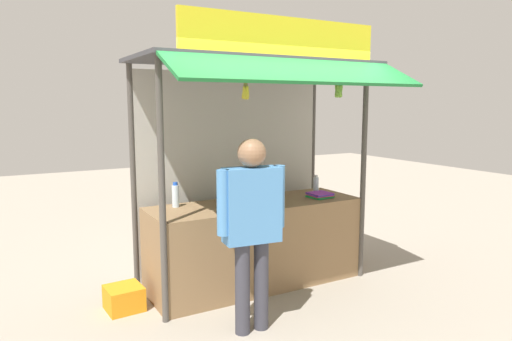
% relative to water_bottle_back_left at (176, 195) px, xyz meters
% --- Properties ---
extents(ground_plane, '(20.00, 20.00, 0.00)m').
position_rel_water_bottle_back_left_xyz_m(ground_plane, '(0.82, -0.22, -1.03)').
color(ground_plane, '#9E9384').
extents(stall_counter, '(2.32, 0.77, 0.91)m').
position_rel_water_bottle_back_left_xyz_m(stall_counter, '(0.82, -0.22, -0.58)').
color(stall_counter, olive).
rests_on(stall_counter, ground).
extents(stall_structure, '(2.52, 1.69, 2.76)m').
position_rel_water_bottle_back_left_xyz_m(stall_structure, '(0.82, -0.06, 0.66)').
color(stall_structure, '#4C4742').
rests_on(stall_structure, ground).
extents(water_bottle_back_left, '(0.07, 0.07, 0.26)m').
position_rel_water_bottle_back_left_xyz_m(water_bottle_back_left, '(0.00, 0.00, 0.00)').
color(water_bottle_back_left, silver).
rests_on(water_bottle_back_left, stall_counter).
extents(water_bottle_mid_right, '(0.06, 0.06, 0.22)m').
position_rel_water_bottle_back_left_xyz_m(water_bottle_mid_right, '(1.68, -0.14, -0.02)').
color(water_bottle_mid_right, silver).
rests_on(water_bottle_mid_right, stall_counter).
extents(water_bottle_mid_left, '(0.07, 0.07, 0.25)m').
position_rel_water_bottle_back_left_xyz_m(water_bottle_mid_left, '(0.86, -0.13, -0.01)').
color(water_bottle_mid_left, silver).
rests_on(water_bottle_mid_left, stall_counter).
extents(water_bottle_far_left, '(0.08, 0.08, 0.30)m').
position_rel_water_bottle_back_left_xyz_m(water_bottle_far_left, '(0.51, -0.14, 0.02)').
color(water_bottle_far_left, silver).
rests_on(water_bottle_far_left, stall_counter).
extents(magazine_stack_left, '(0.24, 0.29, 0.05)m').
position_rel_water_bottle_back_left_xyz_m(magazine_stack_left, '(0.81, -0.35, -0.10)').
color(magazine_stack_left, black).
rests_on(magazine_stack_left, stall_counter).
extents(magazine_stack_far_right, '(0.26, 0.27, 0.06)m').
position_rel_water_bottle_back_left_xyz_m(magazine_stack_far_right, '(1.59, -0.34, -0.09)').
color(magazine_stack_far_right, green).
rests_on(magazine_stack_far_right, stall_counter).
extents(banana_bunch_rightmost, '(0.11, 0.10, 0.26)m').
position_rel_water_bottle_back_left_xyz_m(banana_bunch_rightmost, '(1.52, -0.71, 1.06)').
color(banana_bunch_rightmost, '#332D23').
extents(banana_bunch_inner_left, '(0.09, 0.08, 0.28)m').
position_rel_water_bottle_back_left_xyz_m(banana_bunch_inner_left, '(0.44, -0.71, 1.04)').
color(banana_bunch_inner_left, '#332D23').
extents(vendor_person, '(0.64, 0.26, 1.68)m').
position_rel_water_bottle_back_left_xyz_m(vendor_person, '(0.26, -1.14, -0.02)').
color(vendor_person, '#383842').
rests_on(vendor_person, ground).
extents(plastic_crate, '(0.35, 0.35, 0.23)m').
position_rel_water_bottle_back_left_xyz_m(plastic_crate, '(-0.60, -0.17, -0.91)').
color(plastic_crate, orange).
rests_on(plastic_crate, ground).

